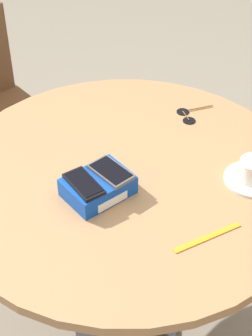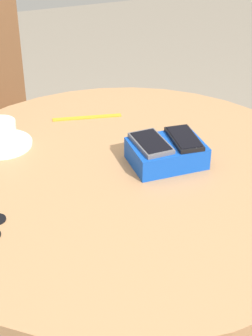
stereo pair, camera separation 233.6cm
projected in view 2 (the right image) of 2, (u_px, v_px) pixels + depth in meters
name	position (u px, v px, depth m)	size (l,w,h in m)	color
round_table	(126.00, 209.00, 1.40)	(1.03, 1.03, 0.76)	#2D2D2D
phone_box	(167.00, 153.00, 1.38)	(0.18, 0.13, 0.06)	#0F42AD
phone_black	(184.00, 139.00, 1.37)	(0.07, 0.13, 0.01)	black
phone_gray	(151.00, 143.00, 1.35)	(0.08, 0.13, 0.01)	#515156
saucer	(2.00, 144.00, 1.47)	(0.15, 0.15, 0.01)	silver
coffee_cup	(0.00, 132.00, 1.45)	(0.08, 0.10, 0.06)	silver
lanyard_strap	(87.00, 117.00, 1.60)	(0.20, 0.02, 0.00)	orange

